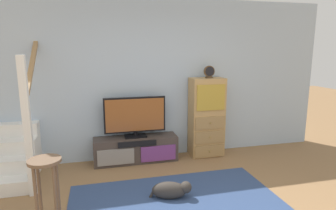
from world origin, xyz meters
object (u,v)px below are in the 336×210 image
object	(u,v)px
media_console	(136,149)
desk_clock	(209,72)
television	(135,116)
side_cabinet	(207,117)
dog	(172,190)
bar_stool_near	(46,177)

from	to	relation	value
media_console	desk_clock	size ratio (longest dim) A/B	6.64
desk_clock	television	bearing A→B (deg)	178.71
side_cabinet	dog	distance (m)	1.75
side_cabinet	bar_stool_near	bearing A→B (deg)	-147.75
media_console	side_cabinet	world-z (taller)	side_cabinet
side_cabinet	desk_clock	size ratio (longest dim) A/B	6.63
side_cabinet	bar_stool_near	xyz separation A→B (m)	(-2.41, -1.52, -0.14)
media_console	television	distance (m)	0.57
television	bar_stool_near	size ratio (longest dim) A/B	1.37
television	desk_clock	size ratio (longest dim) A/B	4.85
television	side_cabinet	bearing A→B (deg)	-0.63
dog	side_cabinet	bearing A→B (deg)	53.47
dog	desk_clock	bearing A→B (deg)	52.60
side_cabinet	bar_stool_near	distance (m)	2.85
media_console	television	bearing A→B (deg)	90.00
media_console	dog	distance (m)	1.35
television	side_cabinet	world-z (taller)	side_cabinet
bar_stool_near	television	bearing A→B (deg)	53.05
dog	bar_stool_near	bearing A→B (deg)	-172.43
bar_stool_near	dog	distance (m)	1.50
television	bar_stool_near	world-z (taller)	television
desk_clock	bar_stool_near	distance (m)	3.01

